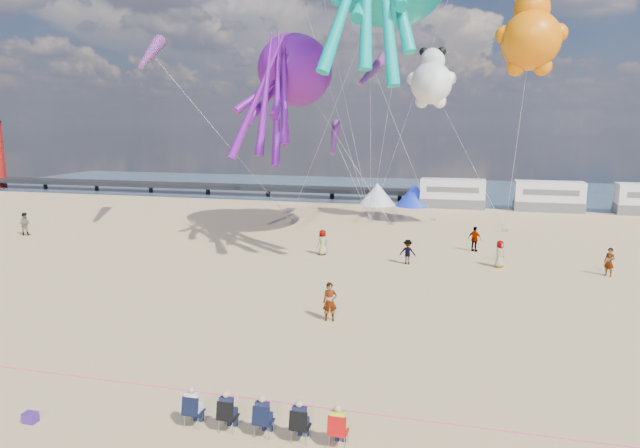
% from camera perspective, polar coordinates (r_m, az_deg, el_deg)
% --- Properties ---
extents(ground, '(120.00, 120.00, 0.00)m').
position_cam_1_polar(ground, '(24.15, -4.46, -11.54)').
color(ground, '#DAB67E').
rests_on(ground, ground).
extents(water, '(120.00, 120.00, 0.00)m').
position_cam_1_polar(water, '(77.07, 8.92, 3.43)').
color(water, '#344E64').
rests_on(water, ground).
extents(pier, '(60.00, 3.00, 0.50)m').
position_cam_1_polar(pier, '(74.60, -13.94, 3.79)').
color(pier, black).
rests_on(pier, ground).
extents(motorhome_0, '(6.60, 2.50, 3.00)m').
position_cam_1_polar(motorhome_0, '(61.66, 13.12, 3.00)').
color(motorhome_0, silver).
rests_on(motorhome_0, ground).
extents(motorhome_1, '(6.60, 2.50, 3.00)m').
position_cam_1_polar(motorhome_1, '(62.18, 21.91, 2.59)').
color(motorhome_1, silver).
rests_on(motorhome_1, ground).
extents(tent_white, '(4.00, 4.00, 2.40)m').
position_cam_1_polar(tent_white, '(62.39, 5.74, 3.02)').
color(tent_white, white).
rests_on(tent_white, ground).
extents(tent_blue, '(4.00, 4.00, 2.40)m').
position_cam_1_polar(tent_blue, '(61.92, 9.41, 2.88)').
color(tent_blue, '#1933CC').
rests_on(tent_blue, ground).
extents(spectator_row, '(6.10, 0.90, 1.30)m').
position_cam_1_polar(spectator_row, '(17.33, -5.63, -18.41)').
color(spectator_row, black).
rests_on(spectator_row, ground).
extents(cooler_purple, '(0.40, 0.30, 0.32)m').
position_cam_1_polar(cooler_purple, '(20.10, -26.98, -16.86)').
color(cooler_purple, '#41207B').
rests_on(cooler_purple, ground).
extents(rope_line, '(34.00, 0.03, 0.03)m').
position_cam_1_polar(rope_line, '(19.90, -9.33, -16.55)').
color(rope_line, '#F2338C').
rests_on(rope_line, ground).
extents(standing_person, '(0.75, 0.60, 1.79)m').
position_cam_1_polar(standing_person, '(26.05, 1.00, -7.79)').
color(standing_person, tan).
rests_on(standing_person, ground).
extents(beachgoer_0, '(0.68, 0.75, 1.73)m').
position_cam_1_polar(beachgoer_0, '(38.67, 0.27, -1.85)').
color(beachgoer_0, '#7F6659').
rests_on(beachgoer_0, ground).
extents(beachgoer_1, '(1.02, 0.81, 1.83)m').
position_cam_1_polar(beachgoer_1, '(51.14, -27.45, 0.01)').
color(beachgoer_1, '#7F6659').
rests_on(beachgoer_1, ground).
extents(beachgoer_2, '(0.79, 0.62, 1.59)m').
position_cam_1_polar(beachgoer_2, '(36.59, 8.76, -2.78)').
color(beachgoer_2, '#7F6659').
rests_on(beachgoer_2, ground).
extents(beachgoer_3, '(1.31, 1.13, 1.76)m').
position_cam_1_polar(beachgoer_3, '(41.15, 15.22, -1.46)').
color(beachgoer_3, '#7F6659').
rests_on(beachgoer_3, ground).
extents(beachgoer_5, '(1.53, 1.40, 1.70)m').
position_cam_1_polar(beachgoer_5, '(37.45, 26.96, -3.40)').
color(beachgoer_5, '#7F6659').
rests_on(beachgoer_5, ground).
extents(beachgoer_6, '(0.65, 0.74, 1.71)m').
position_cam_1_polar(beachgoer_6, '(37.11, 17.52, -2.86)').
color(beachgoer_6, '#7F6659').
rests_on(beachgoer_6, ground).
extents(sandbag_a, '(0.50, 0.35, 0.22)m').
position_cam_1_polar(sandbag_a, '(52.08, -3.02, 0.42)').
color(sandbag_a, gray).
rests_on(sandbag_a, ground).
extents(sandbag_b, '(0.50, 0.35, 0.22)m').
position_cam_1_polar(sandbag_b, '(50.59, 7.03, 0.07)').
color(sandbag_b, gray).
rests_on(sandbag_b, ground).
extents(sandbag_c, '(0.50, 0.35, 0.22)m').
position_cam_1_polar(sandbag_c, '(49.27, 18.01, -0.63)').
color(sandbag_c, gray).
rests_on(sandbag_c, ground).
extents(sandbag_d, '(0.50, 0.35, 0.22)m').
position_cam_1_polar(sandbag_d, '(52.91, 11.23, 0.40)').
color(sandbag_d, gray).
rests_on(sandbag_d, ground).
extents(sandbag_e, '(0.50, 0.35, 0.22)m').
position_cam_1_polar(sandbag_e, '(51.57, 5.10, 0.30)').
color(sandbag_e, gray).
rests_on(sandbag_e, ground).
extents(kite_octopus_purple, '(7.28, 11.43, 12.11)m').
position_cam_1_polar(kite_octopus_purple, '(45.70, -2.44, 15.10)').
color(kite_octopus_purple, '#670E8F').
extents(kite_panda, '(5.29, 5.15, 5.88)m').
position_cam_1_polar(kite_panda, '(49.35, 11.06, 13.64)').
color(kite_panda, white).
extents(kite_teddy_orange, '(6.36, 6.15, 7.33)m').
position_cam_1_polar(kite_teddy_orange, '(46.19, 20.33, 16.82)').
color(kite_teddy_orange, orange).
extents(windsock_left, '(3.64, 7.81, 7.89)m').
position_cam_1_polar(windsock_left, '(47.69, -16.55, 16.08)').
color(windsock_left, red).
extents(windsock_mid, '(2.24, 6.42, 6.35)m').
position_cam_1_polar(windsock_mid, '(47.29, 5.40, 15.16)').
color(windsock_mid, red).
extents(windsock_right, '(1.70, 5.32, 5.25)m').
position_cam_1_polar(windsock_right, '(50.09, 1.46, 8.56)').
color(windsock_right, red).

